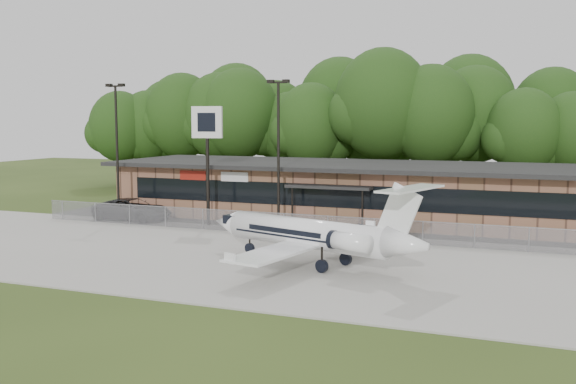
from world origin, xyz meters
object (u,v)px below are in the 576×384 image
at_px(business_jet, 315,236).
at_px(suv, 132,210).
at_px(terminal, 377,191).
at_px(pole_sign, 207,135).

height_order(business_jet, suv, business_jet).
bearing_deg(business_jet, terminal, 110.14).
height_order(terminal, suv, terminal).
bearing_deg(terminal, pole_sign, -145.89).
bearing_deg(suv, business_jet, -117.13).
xyz_separation_m(business_jet, pole_sign, (-11.28, 9.45, 4.87)).
relative_size(terminal, pole_sign, 4.81).
relative_size(suv, pole_sign, 0.71).
bearing_deg(terminal, business_jet, -87.47).
bearing_deg(pole_sign, suv, 170.81).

